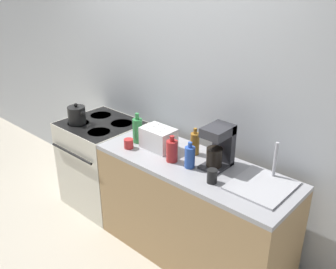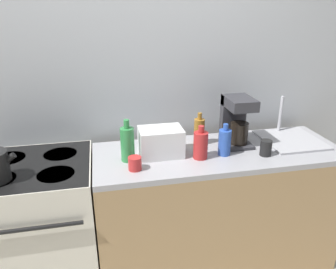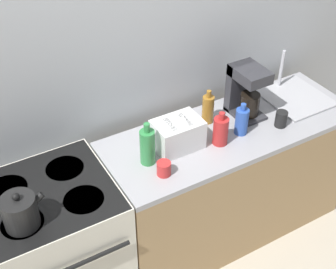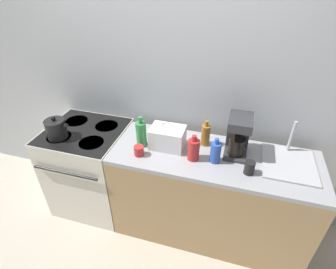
{
  "view_description": "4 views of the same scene",
  "coord_description": "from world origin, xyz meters",
  "px_view_note": "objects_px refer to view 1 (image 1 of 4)",
  "views": [
    {
      "loc": [
        2.13,
        -1.72,
        2.3
      ],
      "look_at": [
        0.29,
        0.33,
        1.05
      ],
      "focal_mm": 40.0,
      "sensor_mm": 36.0,
      "label": 1
    },
    {
      "loc": [
        -0.16,
        -1.56,
        1.8
      ],
      "look_at": [
        0.26,
        0.38,
        1.0
      ],
      "focal_mm": 35.0,
      "sensor_mm": 36.0,
      "label": 2
    },
    {
      "loc": [
        -0.91,
        -1.48,
        2.62
      ],
      "look_at": [
        0.13,
        0.32,
        1.01
      ],
      "focal_mm": 50.0,
      "sensor_mm": 36.0,
      "label": 3
    },
    {
      "loc": [
        0.68,
        -1.35,
        2.2
      ],
      "look_at": [
        0.19,
        0.34,
        1.0
      ],
      "focal_mm": 28.0,
      "sensor_mm": 36.0,
      "label": 4
    }
  ],
  "objects_px": {
    "toaster": "(158,138)",
    "bottle_red": "(172,151)",
    "kettle": "(77,115)",
    "bottle_green": "(138,130)",
    "bottle_amber": "(195,143)",
    "stove": "(103,162)",
    "cup_black": "(212,176)",
    "bottle_blue": "(190,157)",
    "cup_red": "(129,144)",
    "coffee_maker": "(219,145)"
  },
  "relations": [
    {
      "from": "toaster",
      "to": "bottle_red",
      "type": "relative_size",
      "value": 1.28
    },
    {
      "from": "kettle",
      "to": "bottle_green",
      "type": "height_order",
      "value": "bottle_green"
    },
    {
      "from": "toaster",
      "to": "bottle_amber",
      "type": "distance_m",
      "value": 0.31
    },
    {
      "from": "stove",
      "to": "kettle",
      "type": "height_order",
      "value": "kettle"
    },
    {
      "from": "cup_black",
      "to": "bottle_red",
      "type": "bearing_deg",
      "value": 173.32
    },
    {
      "from": "stove",
      "to": "bottle_red",
      "type": "height_order",
      "value": "bottle_red"
    },
    {
      "from": "toaster",
      "to": "bottle_green",
      "type": "relative_size",
      "value": 1.03
    },
    {
      "from": "bottle_blue",
      "to": "cup_red",
      "type": "relative_size",
      "value": 2.61
    },
    {
      "from": "kettle",
      "to": "bottle_red",
      "type": "bearing_deg",
      "value": 1.95
    },
    {
      "from": "coffee_maker",
      "to": "kettle",
      "type": "bearing_deg",
      "value": -171.47
    },
    {
      "from": "kettle",
      "to": "bottle_blue",
      "type": "relative_size",
      "value": 1.02
    },
    {
      "from": "kettle",
      "to": "toaster",
      "type": "xyz_separation_m",
      "value": [
        0.95,
        0.14,
        0.0
      ]
    },
    {
      "from": "stove",
      "to": "bottle_blue",
      "type": "xyz_separation_m",
      "value": [
        1.19,
        -0.09,
        0.52
      ]
    },
    {
      "from": "toaster",
      "to": "bottle_green",
      "type": "distance_m",
      "value": 0.22
    },
    {
      "from": "kettle",
      "to": "bottle_blue",
      "type": "distance_m",
      "value": 1.35
    },
    {
      "from": "bottle_green",
      "to": "cup_black",
      "type": "distance_m",
      "value": 0.88
    },
    {
      "from": "bottle_blue",
      "to": "bottle_green",
      "type": "xyz_separation_m",
      "value": [
        -0.61,
        0.04,
        0.02
      ]
    },
    {
      "from": "stove",
      "to": "bottle_green",
      "type": "xyz_separation_m",
      "value": [
        0.58,
        -0.05,
        0.55
      ]
    },
    {
      "from": "kettle",
      "to": "bottle_red",
      "type": "distance_m",
      "value": 1.18
    },
    {
      "from": "cup_red",
      "to": "cup_black",
      "type": "bearing_deg",
      "value": 1.49
    },
    {
      "from": "toaster",
      "to": "bottle_red",
      "type": "height_order",
      "value": "bottle_red"
    },
    {
      "from": "stove",
      "to": "bottle_red",
      "type": "relative_size",
      "value": 4.18
    },
    {
      "from": "bottle_red",
      "to": "cup_red",
      "type": "distance_m",
      "value": 0.43
    },
    {
      "from": "stove",
      "to": "bottle_amber",
      "type": "distance_m",
      "value": 1.21
    },
    {
      "from": "bottle_blue",
      "to": "cup_black",
      "type": "relative_size",
      "value": 2.05
    },
    {
      "from": "stove",
      "to": "bottle_blue",
      "type": "bearing_deg",
      "value": -4.38
    },
    {
      "from": "coffee_maker",
      "to": "cup_red",
      "type": "height_order",
      "value": "coffee_maker"
    },
    {
      "from": "cup_black",
      "to": "coffee_maker",
      "type": "bearing_deg",
      "value": 115.36
    },
    {
      "from": "bottle_red",
      "to": "bottle_amber",
      "type": "distance_m",
      "value": 0.22
    },
    {
      "from": "stove",
      "to": "bottle_red",
      "type": "bearing_deg",
      "value": -5.99
    },
    {
      "from": "bottle_blue",
      "to": "cup_black",
      "type": "xyz_separation_m",
      "value": [
        0.26,
        -0.07,
        -0.04
      ]
    },
    {
      "from": "bottle_red",
      "to": "bottle_blue",
      "type": "bearing_deg",
      "value": 5.74
    },
    {
      "from": "kettle",
      "to": "coffee_maker",
      "type": "height_order",
      "value": "coffee_maker"
    },
    {
      "from": "stove",
      "to": "bottle_green",
      "type": "distance_m",
      "value": 0.8
    },
    {
      "from": "coffee_maker",
      "to": "bottle_green",
      "type": "bearing_deg",
      "value": -170.82
    },
    {
      "from": "stove",
      "to": "kettle",
      "type": "relative_size",
      "value": 4.22
    },
    {
      "from": "bottle_red",
      "to": "kettle",
      "type": "bearing_deg",
      "value": -178.05
    },
    {
      "from": "kettle",
      "to": "coffee_maker",
      "type": "bearing_deg",
      "value": 8.53
    },
    {
      "from": "stove",
      "to": "bottle_blue",
      "type": "relative_size",
      "value": 4.29
    },
    {
      "from": "stove",
      "to": "kettle",
      "type": "distance_m",
      "value": 0.56
    },
    {
      "from": "coffee_maker",
      "to": "bottle_blue",
      "type": "distance_m",
      "value": 0.24
    },
    {
      "from": "coffee_maker",
      "to": "bottle_amber",
      "type": "distance_m",
      "value": 0.27
    },
    {
      "from": "bottle_red",
      "to": "bottle_green",
      "type": "bearing_deg",
      "value": 172.17
    },
    {
      "from": "bottle_blue",
      "to": "bottle_amber",
      "type": "bearing_deg",
      "value": 118.67
    },
    {
      "from": "toaster",
      "to": "stove",
      "type": "bearing_deg",
      "value": 179.11
    },
    {
      "from": "bottle_red",
      "to": "cup_black",
      "type": "xyz_separation_m",
      "value": [
        0.42,
        -0.05,
        -0.04
      ]
    },
    {
      "from": "bottle_red",
      "to": "cup_black",
      "type": "relative_size",
      "value": 2.1
    },
    {
      "from": "bottle_red",
      "to": "bottle_amber",
      "type": "bearing_deg",
      "value": 75.3
    },
    {
      "from": "kettle",
      "to": "cup_black",
      "type": "distance_m",
      "value": 1.6
    },
    {
      "from": "coffee_maker",
      "to": "cup_black",
      "type": "bearing_deg",
      "value": -64.64
    }
  ]
}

